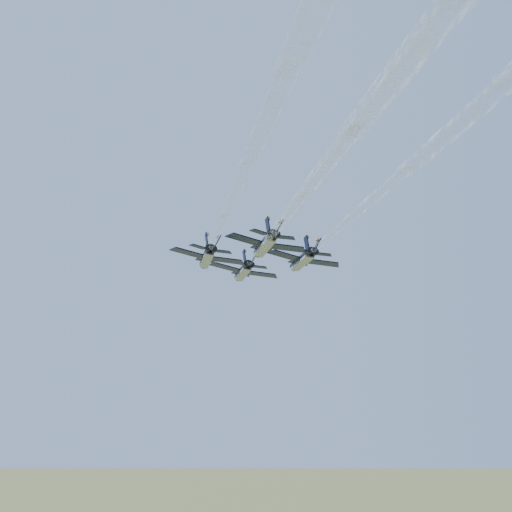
# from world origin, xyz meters

# --- Properties ---
(jet_lead) EXTENTS (13.28, 18.03, 4.22)m
(jet_lead) POSITION_xyz_m (-3.98, 12.26, 98.72)
(jet_lead) COLOR black
(jet_left) EXTENTS (13.28, 18.03, 4.22)m
(jet_left) POSITION_xyz_m (-9.17, 0.47, 98.72)
(jet_left) COLOR black
(jet_right) EXTENTS (13.28, 18.03, 4.22)m
(jet_right) POSITION_xyz_m (8.04, 4.05, 98.72)
(jet_right) COLOR black
(jet_slot) EXTENTS (13.28, 18.03, 4.22)m
(jet_slot) POSITION_xyz_m (2.10, -7.15, 98.72)
(jet_slot) COLOR black
(smoke_trail_lead) EXTENTS (24.11, 82.04, 2.53)m
(smoke_trail_lead) POSITION_xyz_m (12.62, -48.23, 98.76)
(smoke_trail_lead) COLOR white
(smoke_trail_left) EXTENTS (24.11, 82.04, 2.53)m
(smoke_trail_left) POSITION_xyz_m (7.43, -60.03, 98.76)
(smoke_trail_left) COLOR white
(smoke_trail_right) EXTENTS (24.11, 82.04, 2.53)m
(smoke_trail_right) POSITION_xyz_m (24.64, -56.45, 98.76)
(smoke_trail_right) COLOR white
(smoke_trail_slot) EXTENTS (24.11, 82.04, 2.53)m
(smoke_trail_slot) POSITION_xyz_m (18.70, -67.65, 98.76)
(smoke_trail_slot) COLOR white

